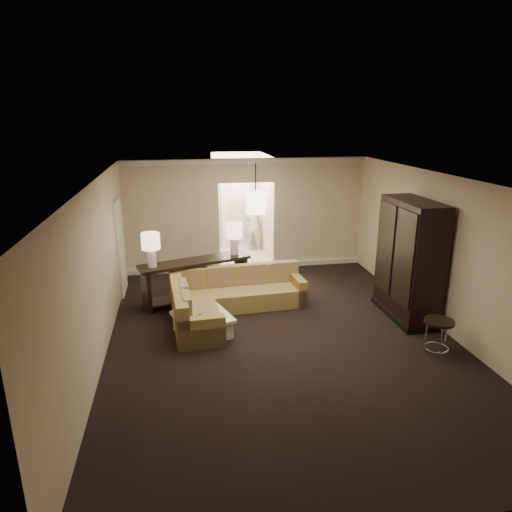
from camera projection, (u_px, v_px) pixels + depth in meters
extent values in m
plane|color=black|center=(282.00, 338.00, 8.09)|extent=(8.00, 8.00, 0.00)
cube|color=beige|center=(247.00, 215.00, 11.45)|extent=(6.00, 0.04, 2.80)
cube|color=beige|center=(389.00, 406.00, 3.92)|extent=(6.00, 0.04, 2.80)
cube|color=beige|center=(98.00, 274.00, 7.19)|extent=(0.04, 8.00, 2.80)
cube|color=beige|center=(446.00, 254.00, 8.18)|extent=(0.04, 8.00, 2.80)
cube|color=white|center=(285.00, 180.00, 7.27)|extent=(6.00, 8.00, 0.02)
cube|color=silver|center=(247.00, 161.00, 11.01)|extent=(6.00, 0.10, 0.12)
cube|color=silver|center=(247.00, 266.00, 11.79)|extent=(6.00, 0.10, 0.12)
cube|color=white|center=(121.00, 247.00, 9.93)|extent=(0.05, 0.90, 2.10)
cube|color=white|center=(242.00, 256.00, 12.80)|extent=(1.40, 2.00, 0.01)
cube|color=beige|center=(215.00, 208.00, 12.27)|extent=(0.04, 2.00, 2.80)
cube|color=beige|center=(266.00, 206.00, 12.50)|extent=(0.04, 2.00, 2.80)
cube|color=beige|center=(236.00, 201.00, 13.33)|extent=(1.40, 0.04, 2.80)
cube|color=white|center=(237.00, 213.00, 13.40)|extent=(0.90, 0.05, 2.10)
cube|color=brown|center=(238.00, 298.00, 9.39)|extent=(2.76, 0.98, 0.38)
cube|color=brown|center=(198.00, 324.00, 8.21)|extent=(0.89, 1.32, 0.38)
cube|color=brown|center=(235.00, 275.00, 9.55)|extent=(2.72, 0.38, 0.42)
cube|color=brown|center=(178.00, 296.00, 8.45)|extent=(0.35, 2.18, 0.42)
cube|color=brown|center=(297.00, 289.00, 9.65)|extent=(0.23, 0.82, 0.56)
cube|color=brown|center=(201.00, 333.00, 7.68)|extent=(0.82, 0.23, 0.56)
cube|color=#8B6A4A|center=(188.00, 279.00, 9.28)|extent=(0.57, 0.18, 0.42)
cube|color=#8B6A4A|center=(221.00, 276.00, 9.44)|extent=(0.57, 0.18, 0.42)
cube|color=#8B6A4A|center=(253.00, 273.00, 9.59)|extent=(0.57, 0.18, 0.42)
cube|color=#8B6A4A|center=(283.00, 271.00, 9.74)|extent=(0.57, 0.18, 0.42)
cube|color=#8B6A4A|center=(184.00, 293.00, 8.55)|extent=(0.18, 0.55, 0.42)
cube|color=#8B6A4A|center=(187.00, 306.00, 7.97)|extent=(0.18, 0.55, 0.42)
cube|color=white|center=(203.00, 326.00, 8.20)|extent=(1.05, 1.05, 0.32)
cube|color=white|center=(202.00, 317.00, 8.14)|extent=(1.17, 1.17, 0.06)
cube|color=black|center=(201.00, 316.00, 8.07)|extent=(0.09, 0.16, 0.02)
cube|color=#B8AFA1|center=(207.00, 311.00, 8.31)|extent=(0.28, 0.33, 0.01)
cube|color=black|center=(195.00, 262.00, 9.49)|extent=(2.39, 1.25, 0.06)
cube|color=black|center=(146.00, 291.00, 9.14)|extent=(0.23, 0.48, 0.85)
cube|color=black|center=(241.00, 274.00, 10.10)|extent=(0.23, 0.48, 0.85)
cube|color=black|center=(197.00, 295.00, 9.71)|extent=(2.27, 1.16, 0.04)
cube|color=black|center=(410.00, 260.00, 8.68)|extent=(0.64, 1.54, 2.30)
cube|color=black|center=(404.00, 259.00, 8.21)|extent=(0.03, 0.68, 1.76)
cube|color=black|center=(385.00, 247.00, 8.93)|extent=(0.03, 0.68, 1.76)
cube|color=black|center=(404.00, 313.00, 9.00)|extent=(0.68, 1.60, 0.11)
cylinder|color=black|center=(439.00, 322.00, 7.41)|extent=(0.48, 0.48, 0.04)
torus|color=silver|center=(436.00, 347.00, 7.55)|extent=(0.40, 0.40, 0.03)
cylinder|color=silver|center=(446.00, 336.00, 7.57)|extent=(0.03, 0.03, 0.57)
cylinder|color=silver|center=(426.00, 335.00, 7.60)|extent=(0.03, 0.03, 0.57)
cylinder|color=silver|center=(440.00, 343.00, 7.32)|extent=(0.03, 0.03, 0.57)
cylinder|color=white|center=(152.00, 258.00, 9.01)|extent=(0.17, 0.17, 0.37)
cylinder|color=#FFE9BF|center=(151.00, 241.00, 8.91)|extent=(0.36, 0.36, 0.32)
cylinder|color=white|center=(234.00, 246.00, 9.84)|extent=(0.17, 0.17, 0.37)
cylinder|color=#FFE9BF|center=(234.00, 230.00, 9.73)|extent=(0.36, 0.36, 0.32)
cylinder|color=black|center=(256.00, 177.00, 9.90)|extent=(0.02, 0.02, 0.60)
cube|color=#FFEFC6|center=(256.00, 202.00, 10.06)|extent=(0.38, 0.38, 0.48)
imported|color=beige|center=(254.00, 223.00, 13.20)|extent=(0.67, 0.53, 1.62)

